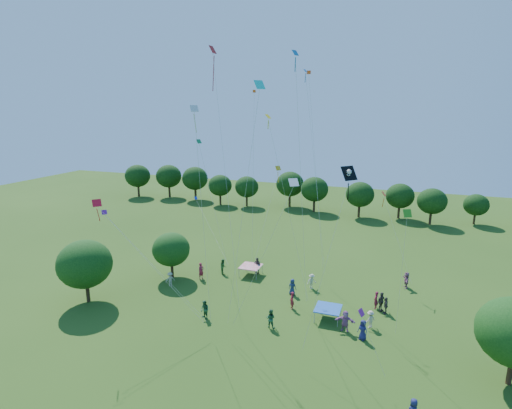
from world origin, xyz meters
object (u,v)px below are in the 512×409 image
object	(u,v)px
near_tree_north	(171,249)
pirate_kite	(348,178)
tent_blue	(328,308)
tent_red_stripe	(251,266)
near_tree_west	(85,264)
red_high_kite	(217,95)

from	to	relation	value
near_tree_north	pirate_kite	distance (m)	23.57
tent_blue	pirate_kite	size ratio (longest dim) A/B	0.17
tent_blue	pirate_kite	distance (m)	13.71
tent_red_stripe	pirate_kite	distance (m)	20.70
near_tree_west	near_tree_north	distance (m)	9.01
pirate_kite	red_high_kite	size ratio (longest dim) A/B	0.59
tent_red_stripe	red_high_kite	distance (m)	19.25
pirate_kite	near_tree_north	bearing A→B (deg)	156.32
tent_red_stripe	near_tree_west	bearing A→B (deg)	-138.49
pirate_kite	red_high_kite	world-z (taller)	red_high_kite
near_tree_west	tent_blue	size ratio (longest dim) A/B	2.79
pirate_kite	red_high_kite	xyz separation A→B (m)	(-12.11, 5.56, 5.63)
tent_red_stripe	near_tree_north	bearing A→B (deg)	-157.18
near_tree_north	red_high_kite	xyz separation A→B (m)	(7.28, -2.94, 16.00)
near_tree_west	near_tree_north	size ratio (longest dim) A/B	1.22
near_tree_west	red_high_kite	world-z (taller)	red_high_kite
near_tree_north	pirate_kite	world-z (taller)	pirate_kite
tent_red_stripe	pirate_kite	size ratio (longest dim) A/B	0.17
near_tree_north	near_tree_west	bearing A→B (deg)	-120.53
near_tree_north	red_high_kite	size ratio (longest dim) A/B	0.23
red_high_kite	tent_red_stripe	bearing A→B (deg)	83.74
near_tree_north	tent_blue	bearing A→B (deg)	-10.45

